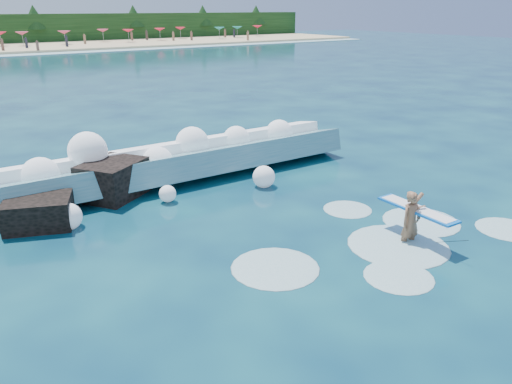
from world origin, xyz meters
TOP-DOWN VIEW (x-y plane):
  - ground at (0.00, 0.00)m, footprint 200.00×200.00m
  - breaking_wave at (-0.33, 7.78)m, footprint 18.43×2.85m
  - rock_cluster at (-4.04, 6.68)m, footprint 8.43×3.49m
  - surfer_with_board at (4.65, -1.04)m, footprint 0.94×2.94m
  - wave_spray at (-0.32, 7.69)m, footprint 14.93×4.25m
  - surf_foam at (4.14, -0.75)m, footprint 9.07×5.49m

SIDE VIEW (x-z plane):
  - ground at x=0.00m, z-range 0.00..0.00m
  - surf_foam at x=4.14m, z-range -0.07..0.07m
  - rock_cluster at x=-4.04m, z-range -0.27..1.19m
  - breaking_wave at x=-0.33m, z-range -0.24..1.35m
  - surfer_with_board at x=4.65m, z-range -0.23..1.56m
  - wave_spray at x=-0.32m, z-range -0.05..2.14m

